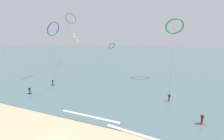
# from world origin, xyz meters

# --- Properties ---
(sea_water) EXTENTS (400.00, 200.00, 0.08)m
(sea_water) POSITION_xyz_m (0.00, 105.93, 0.04)
(sea_water) COLOR slate
(sea_water) RESTS_ON ground
(surfer_crimson) EXTENTS (1.40, 0.73, 1.70)m
(surfer_crimson) POSITION_xyz_m (18.12, 11.88, 0.82)
(surfer_crimson) COLOR red
(surfer_crimson) RESTS_ON ground
(surfer_coral) EXTENTS (1.40, 0.72, 1.70)m
(surfer_coral) POSITION_xyz_m (13.46, 18.87, 0.82)
(surfer_coral) COLOR #EA7260
(surfer_coral) RESTS_ON ground
(surfer_charcoal) EXTENTS (1.40, 0.60, 1.70)m
(surfer_charcoal) POSITION_xyz_m (-17.18, 11.66, 0.82)
(surfer_charcoal) COLOR black
(surfer_charcoal) RESTS_ON ground
(surfer_navy) EXTENTS (1.40, 0.61, 1.70)m
(surfer_navy) POSITION_xyz_m (-16.70, 18.58, 0.82)
(surfer_navy) COLOR navy
(surfer_navy) RESTS_ON ground
(kite_violet) EXTENTS (8.57, 21.75, 22.38)m
(kite_violet) POSITION_xyz_m (-23.40, 37.91, 20.24)
(kite_violet) COLOR purple
(kite_violet) RESTS_ON ground
(kite_cobalt) EXTENTS (6.32, 10.12, 17.90)m
(kite_cobalt) POSITION_xyz_m (-21.84, 26.27, 15.67)
(kite_cobalt) COLOR #2647B7
(kite_cobalt) RESTS_ON ground
(kite_ivory) EXTENTS (3.60, 41.53, 15.10)m
(kite_ivory) POSITION_xyz_m (-29.29, 49.08, 12.82)
(kite_ivory) COLOR silver
(kite_ivory) RESTS_ON ground
(kite_teal) EXTENTS (3.42, 48.59, 10.47)m
(kite_teal) POSITION_xyz_m (-13.72, 56.52, 8.94)
(kite_teal) COLOR teal
(kite_teal) RESTS_ON ground
(kite_emerald) EXTENTS (5.70, 21.96, 18.70)m
(kite_emerald) POSITION_xyz_m (13.80, 38.84, 16.35)
(kite_emerald) COLOR #199351
(kite_emerald) RESTS_ON ground
(wave_crest_mid) EXTENTS (10.90, 0.66, 0.12)m
(wave_crest_mid) POSITION_xyz_m (0.92, 7.73, 0.06)
(wave_crest_mid) COLOR white
(wave_crest_mid) RESTS_ON ground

